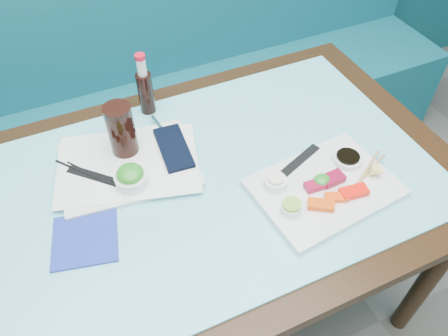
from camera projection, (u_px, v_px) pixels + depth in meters
name	position (u px, v px, depth m)	size (l,w,h in m)	color
booth_bench	(139.00, 108.00, 1.99)	(3.00, 0.56, 1.17)	#0F5663
dining_table	(211.00, 199.00, 1.26)	(1.40, 0.90, 0.75)	black
glass_top	(210.00, 179.00, 1.20)	(1.22, 0.76, 0.01)	#69C7D3
sashimi_plate	(324.00, 188.00, 1.16)	(0.37, 0.26, 0.02)	silver
salmon_left	(321.00, 205.00, 1.10)	(0.07, 0.03, 0.02)	#EB4709
salmon_mid	(336.00, 197.00, 1.12)	(0.06, 0.03, 0.01)	#FF450A
salmon_right	(354.00, 192.00, 1.13)	(0.07, 0.04, 0.02)	#FF170A
tuna_left	(315.00, 186.00, 1.14)	(0.05, 0.03, 0.02)	maroon
tuna_right	(332.00, 179.00, 1.16)	(0.06, 0.04, 0.02)	maroon
seaweed_garnish	(322.00, 180.00, 1.15)	(0.05, 0.04, 0.03)	#247D1C
ramekin_wasabi	(291.00, 208.00, 1.09)	(0.05, 0.05, 0.02)	white
wasabi_fill	(292.00, 204.00, 1.08)	(0.05, 0.05, 0.01)	#83AE38
ramekin_ginger	(275.00, 182.00, 1.14)	(0.06, 0.06, 0.02)	white
ginger_fill	(276.00, 178.00, 1.13)	(0.05, 0.05, 0.01)	#F4D8C8
soy_dish	(347.00, 159.00, 1.21)	(0.08, 0.08, 0.02)	silver
soy_fill	(348.00, 156.00, 1.20)	(0.06, 0.06, 0.01)	black
lemon_wedge	(379.00, 171.00, 1.16)	(0.04, 0.04, 0.03)	#FDE678
chopstick_sleeve	(299.00, 160.00, 1.21)	(0.16, 0.02, 0.00)	black
wooden_chopstick_a	(363.00, 175.00, 1.17)	(0.01, 0.01, 0.23)	tan
wooden_chopstick_b	(366.00, 174.00, 1.17)	(0.01, 0.01, 0.20)	#A27E4C
serving_tray	(128.00, 166.00, 1.22)	(0.37, 0.27, 0.01)	silver
paper_placemat	(128.00, 164.00, 1.21)	(0.39, 0.27, 0.00)	white
seaweed_bowl	(131.00, 179.00, 1.15)	(0.09, 0.09, 0.03)	white
seaweed_salad	(130.00, 173.00, 1.13)	(0.07, 0.07, 0.04)	#277F1D
cola_glass	(121.00, 130.00, 1.19)	(0.08, 0.08, 0.16)	black
navy_pouch	(174.00, 148.00, 1.24)	(0.08, 0.18, 0.01)	black
fork	(160.00, 126.00, 1.31)	(0.01, 0.01, 0.10)	white
black_chopstick_a	(93.00, 177.00, 1.18)	(0.01, 0.01, 0.26)	black
black_chopstick_b	(96.00, 176.00, 1.18)	(0.01, 0.01, 0.21)	black
tray_sleeve	(95.00, 176.00, 1.18)	(0.03, 0.16, 0.00)	black
cola_bottle_body	(146.00, 93.00, 1.34)	(0.05, 0.05, 0.14)	black
cola_bottle_neck	(141.00, 67.00, 1.27)	(0.03, 0.03, 0.05)	silver
cola_bottle_cap	(140.00, 57.00, 1.24)	(0.03, 0.03, 0.01)	red
blue_napkin	(85.00, 239.00, 1.06)	(0.16, 0.16, 0.01)	navy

